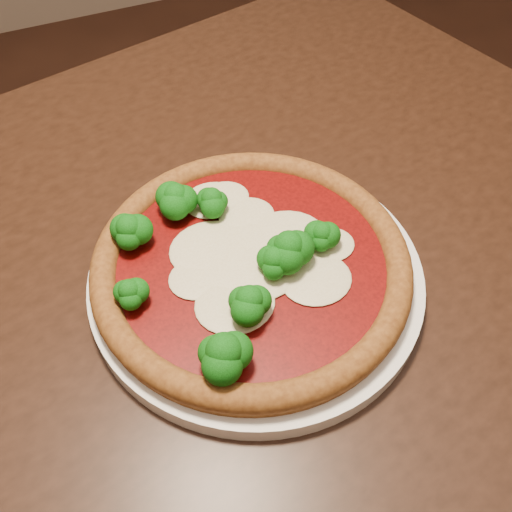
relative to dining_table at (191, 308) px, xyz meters
name	(u,v)px	position (x,y,z in m)	size (l,w,h in m)	color
floor	(320,442)	(0.23, -0.01, -0.64)	(4.00, 4.00, 0.00)	black
dining_table	(191,308)	(0.00, 0.00, 0.00)	(1.23, 0.97, 0.75)	black
plate	(256,276)	(0.05, -0.07, 0.12)	(0.32, 0.32, 0.02)	white
pizza	(248,263)	(0.04, -0.07, 0.14)	(0.30, 0.30, 0.06)	brown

